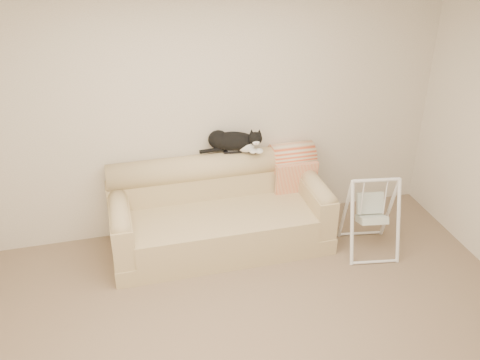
# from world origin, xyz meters

# --- Properties ---
(ground_plane) EXTENTS (5.00, 5.00, 0.00)m
(ground_plane) POSITION_xyz_m (0.00, 0.00, 0.00)
(ground_plane) COLOR #725E4C
(ground_plane) RESTS_ON ground
(room_shell) EXTENTS (5.04, 4.04, 2.60)m
(room_shell) POSITION_xyz_m (0.00, 0.00, 1.53)
(room_shell) COLOR beige
(room_shell) RESTS_ON ground
(sofa) EXTENTS (2.20, 0.93, 0.90)m
(sofa) POSITION_xyz_m (0.05, 1.62, 0.35)
(sofa) COLOR tan
(sofa) RESTS_ON ground
(remote_a) EXTENTS (0.18, 0.07, 0.03)m
(remote_a) POSITION_xyz_m (0.25, 1.86, 0.91)
(remote_a) COLOR black
(remote_a) RESTS_ON sofa
(remote_b) EXTENTS (0.17, 0.13, 0.02)m
(remote_b) POSITION_xyz_m (0.42, 1.83, 0.91)
(remote_b) COLOR black
(remote_b) RESTS_ON sofa
(tuxedo_cat) EXTENTS (0.65, 0.38, 0.26)m
(tuxedo_cat) POSITION_xyz_m (0.27, 1.88, 1.02)
(tuxedo_cat) COLOR black
(tuxedo_cat) RESTS_ON sofa
(throw_blanket) EXTENTS (0.45, 0.38, 0.58)m
(throw_blanket) POSITION_xyz_m (0.91, 1.84, 0.72)
(throw_blanket) COLOR #E7572C
(throw_blanket) RESTS_ON sofa
(baby_swing) EXTENTS (0.58, 0.61, 0.83)m
(baby_swing) POSITION_xyz_m (1.50, 1.10, 0.41)
(baby_swing) COLOR white
(baby_swing) RESTS_ON ground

